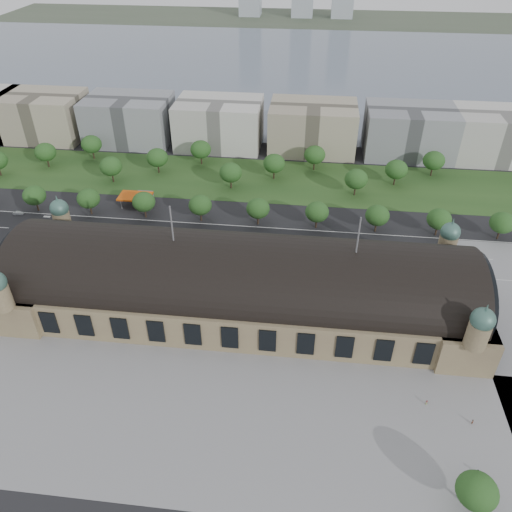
# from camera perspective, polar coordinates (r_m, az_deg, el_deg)

# --- Properties ---
(ground) EXTENTS (900.00, 900.00, 0.00)m
(ground) POSITION_cam_1_polar(r_m,az_deg,el_deg) (165.84, -1.83, -5.99)
(ground) COLOR black
(ground) RESTS_ON ground
(station) EXTENTS (150.00, 48.40, 44.30)m
(station) POSITION_cam_1_polar(r_m,az_deg,el_deg) (159.20, -1.90, -3.22)
(station) COLOR #887954
(station) RESTS_ON ground
(plaza_south) EXTENTS (190.00, 48.00, 0.12)m
(plaza_south) POSITION_cam_1_polar(r_m,az_deg,el_deg) (135.53, -0.18, -18.69)
(plaza_south) COLOR gray
(plaza_south) RESTS_ON ground
(road_slab) EXTENTS (260.00, 26.00, 0.10)m
(road_slab) POSITION_cam_1_polar(r_m,az_deg,el_deg) (198.58, -6.01, 1.74)
(road_slab) COLOR black
(road_slab) RESTS_ON ground
(grass_belt) EXTENTS (300.00, 45.00, 0.10)m
(grass_belt) POSITION_cam_1_polar(r_m,az_deg,el_deg) (244.43, -2.25, 8.83)
(grass_belt) COLOR #24461C
(grass_belt) RESTS_ON ground
(petrol_station) EXTENTS (14.00, 13.00, 5.05)m
(petrol_station) POSITION_cam_1_polar(r_m,az_deg,el_deg) (228.31, -13.08, 6.66)
(petrol_station) COLOR #C94C0B
(petrol_station) RESTS_ON ground
(lake) EXTENTS (700.00, 320.00, 0.08)m
(lake) POSITION_cam_1_polar(r_m,az_deg,el_deg) (435.10, 4.08, 20.89)
(lake) COLOR slate
(lake) RESTS_ON ground
(far_shore) EXTENTS (700.00, 120.00, 0.14)m
(far_shore) POSITION_cam_1_polar(r_m,az_deg,el_deg) (630.49, 5.23, 25.44)
(far_shore) COLOR #44513D
(far_shore) RESTS_ON ground
(office_1) EXTENTS (45.00, 32.00, 24.00)m
(office_1) POSITION_cam_1_polar(r_m,az_deg,el_deg) (311.84, -23.24, 14.51)
(office_1) COLOR tan
(office_1) RESTS_ON ground
(office_2) EXTENTS (45.00, 32.00, 24.00)m
(office_2) POSITION_cam_1_polar(r_m,az_deg,el_deg) (291.20, -14.29, 14.88)
(office_2) COLOR gray
(office_2) RESTS_ON ground
(office_3) EXTENTS (45.00, 32.00, 24.00)m
(office_3) POSITION_cam_1_polar(r_m,az_deg,el_deg) (278.11, -4.23, 14.88)
(office_3) COLOR silver
(office_3) RESTS_ON ground
(office_4) EXTENTS (45.00, 32.00, 24.00)m
(office_4) POSITION_cam_1_polar(r_m,az_deg,el_deg) (273.68, 6.47, 14.40)
(office_4) COLOR tan
(office_4) RESTS_ON ground
(office_5) EXTENTS (45.00, 32.00, 24.00)m
(office_5) POSITION_cam_1_polar(r_m,az_deg,el_deg) (278.30, 17.09, 13.45)
(office_5) COLOR gray
(office_5) RESTS_ON ground
(office_6) EXTENTS (45.00, 32.00, 24.00)m
(office_6) POSITION_cam_1_polar(r_m,az_deg,el_deg) (289.87, 26.02, 12.29)
(office_6) COLOR silver
(office_6) RESTS_ON ground
(tree_row_1) EXTENTS (9.60, 9.60, 11.52)m
(tree_row_1) POSITION_cam_1_polar(r_m,az_deg,el_deg) (233.82, -24.01, 6.34)
(tree_row_1) COLOR #2D2116
(tree_row_1) RESTS_ON ground
(tree_row_2) EXTENTS (9.60, 9.60, 11.52)m
(tree_row_2) POSITION_cam_1_polar(r_m,az_deg,el_deg) (222.95, -18.61, 6.24)
(tree_row_2) COLOR #2D2116
(tree_row_2) RESTS_ON ground
(tree_row_3) EXTENTS (9.60, 9.60, 11.52)m
(tree_row_3) POSITION_cam_1_polar(r_m,az_deg,el_deg) (214.22, -12.71, 6.06)
(tree_row_3) COLOR #2D2116
(tree_row_3) RESTS_ON ground
(tree_row_4) EXTENTS (9.60, 9.60, 11.52)m
(tree_row_4) POSITION_cam_1_polar(r_m,az_deg,el_deg) (207.91, -6.39, 5.80)
(tree_row_4) COLOR #2D2116
(tree_row_4) RESTS_ON ground
(tree_row_5) EXTENTS (9.60, 9.60, 11.52)m
(tree_row_5) POSITION_cam_1_polar(r_m,az_deg,el_deg) (204.25, 0.23, 5.45)
(tree_row_5) COLOR #2D2116
(tree_row_5) RESTS_ON ground
(tree_row_6) EXTENTS (9.60, 9.60, 11.52)m
(tree_row_6) POSITION_cam_1_polar(r_m,az_deg,el_deg) (203.37, 6.99, 5.02)
(tree_row_6) COLOR #2D2116
(tree_row_6) RESTS_ON ground
(tree_row_7) EXTENTS (9.60, 9.60, 11.52)m
(tree_row_7) POSITION_cam_1_polar(r_m,az_deg,el_deg) (205.31, 13.71, 4.52)
(tree_row_7) COLOR #2D2116
(tree_row_7) RESTS_ON ground
(tree_row_8) EXTENTS (9.60, 9.60, 11.52)m
(tree_row_8) POSITION_cam_1_polar(r_m,az_deg,el_deg) (209.99, 20.20, 3.98)
(tree_row_8) COLOR #2D2116
(tree_row_8) RESTS_ON ground
(tree_row_9) EXTENTS (9.60, 9.60, 11.52)m
(tree_row_9) POSITION_cam_1_polar(r_m,az_deg,el_deg) (217.24, 26.33, 3.43)
(tree_row_9) COLOR #2D2116
(tree_row_9) RESTS_ON ground
(tree_belt_1) EXTENTS (10.40, 10.40, 12.48)m
(tree_belt_1) POSITION_cam_1_polar(r_m,az_deg,el_deg) (273.39, -22.94, 10.89)
(tree_belt_1) COLOR #2D2116
(tree_belt_1) RESTS_ON ground
(tree_belt_2) EXTENTS (10.40, 10.40, 12.48)m
(tree_belt_2) POSITION_cam_1_polar(r_m,az_deg,el_deg) (274.79, -18.30, 12.04)
(tree_belt_2) COLOR #2D2116
(tree_belt_2) RESTS_ON ground
(tree_belt_3) EXTENTS (10.40, 10.40, 12.48)m
(tree_belt_3) POSITION_cam_1_polar(r_m,az_deg,el_deg) (247.37, -16.26, 9.81)
(tree_belt_3) COLOR #2D2116
(tree_belt_3) RESTS_ON ground
(tree_belt_4) EXTENTS (10.40, 10.40, 12.48)m
(tree_belt_4) POSITION_cam_1_polar(r_m,az_deg,el_deg) (251.23, -11.22, 10.97)
(tree_belt_4) COLOR #2D2116
(tree_belt_4) RESTS_ON ground
(tree_belt_5) EXTENTS (10.40, 10.40, 12.48)m
(tree_belt_5) POSITION_cam_1_polar(r_m,az_deg,el_deg) (257.00, -6.34, 12.01)
(tree_belt_5) COLOR #2D2116
(tree_belt_5) RESTS_ON ground
(tree_belt_6) EXTENTS (10.40, 10.40, 12.48)m
(tree_belt_6) POSITION_cam_1_polar(r_m,az_deg,el_deg) (232.16, -2.91, 9.51)
(tree_belt_6) COLOR #2D2116
(tree_belt_6) RESTS_ON ground
(tree_belt_7) EXTENTS (10.40, 10.40, 12.48)m
(tree_belt_7) POSITION_cam_1_polar(r_m,az_deg,el_deg) (240.81, 2.08, 10.53)
(tree_belt_7) COLOR #2D2116
(tree_belt_7) RESTS_ON ground
(tree_belt_8) EXTENTS (10.40, 10.40, 12.48)m
(tree_belt_8) POSITION_cam_1_polar(r_m,az_deg,el_deg) (251.17, 6.73, 11.41)
(tree_belt_8) COLOR #2D2116
(tree_belt_8) RESTS_ON ground
(tree_belt_9) EXTENTS (10.40, 10.40, 12.48)m
(tree_belt_9) POSITION_cam_1_polar(r_m,az_deg,el_deg) (230.44, 11.39, 8.62)
(tree_belt_9) COLOR #2D2116
(tree_belt_9) RESTS_ON ground
(tree_belt_10) EXTENTS (10.40, 10.40, 12.48)m
(tree_belt_10) POSITION_cam_1_polar(r_m,az_deg,el_deg) (243.63, 15.75, 9.50)
(tree_belt_10) COLOR #2D2116
(tree_belt_10) RESTS_ON ground
(tree_belt_11) EXTENTS (10.40, 10.40, 12.48)m
(tree_belt_11) POSITION_cam_1_polar(r_m,az_deg,el_deg) (258.11, 19.67, 10.24)
(tree_belt_11) COLOR #2D2116
(tree_belt_11) RESTS_ON ground
(tree_plaza_s) EXTENTS (9.00, 9.00, 10.64)m
(tree_plaza_s) POSITION_cam_1_polar(r_m,az_deg,el_deg) (127.33, 23.94, -23.36)
(tree_plaza_s) COLOR #2D2116
(tree_plaza_s) RESTS_ON ground
(traffic_car_1) EXTENTS (4.50, 1.84, 1.45)m
(traffic_car_1) POSITION_cam_1_polar(r_m,az_deg,el_deg) (237.21, -25.52, 4.45)
(traffic_car_1) COLOR gray
(traffic_car_1) RESTS_ON ground
(traffic_car_2) EXTENTS (5.19, 2.88, 1.37)m
(traffic_car_2) POSITION_cam_1_polar(r_m,az_deg,el_deg) (207.84, -20.80, 1.27)
(traffic_car_2) COLOR black
(traffic_car_2) RESTS_ON ground
(traffic_car_3) EXTENTS (5.85, 2.84, 1.64)m
(traffic_car_3) POSITION_cam_1_polar(r_m,az_deg,el_deg) (199.18, -7.98, 1.97)
(traffic_car_3) COLOR maroon
(traffic_car_3) RESTS_ON ground
(traffic_car_4) EXTENTS (4.95, 2.47, 1.62)m
(traffic_car_4) POSITION_cam_1_polar(r_m,az_deg,el_deg) (196.11, -3.35, 1.69)
(traffic_car_4) COLOR #1F1A4B
(traffic_car_4) RESTS_ON ground
(traffic_car_5) EXTENTS (5.09, 2.18, 1.63)m
(traffic_car_5) POSITION_cam_1_polar(r_m,az_deg,el_deg) (198.17, 14.49, 0.88)
(traffic_car_5) COLOR #585A5F
(traffic_car_5) RESTS_ON ground
(traffic_car_6) EXTENTS (5.28, 2.78, 1.42)m
(traffic_car_6) POSITION_cam_1_polar(r_m,az_deg,el_deg) (201.40, 24.27, -0.86)
(traffic_car_6) COLOR silver
(traffic_car_6) RESTS_ON ground
(parked_car_0) EXTENTS (4.32, 2.80, 1.34)m
(parked_car_0) POSITION_cam_1_polar(r_m,az_deg,el_deg) (205.02, -21.60, 0.56)
(parked_car_0) COLOR black
(parked_car_0) RESTS_ON ground
(parked_car_1) EXTENTS (5.92, 4.85, 1.50)m
(parked_car_1) POSITION_cam_1_polar(r_m,az_deg,el_deg) (204.75, -22.34, 0.34)
(parked_car_1) COLOR #992C13
(parked_car_1) RESTS_ON ground
(parked_car_2) EXTENTS (5.49, 4.48, 1.50)m
(parked_car_2) POSITION_cam_1_polar(r_m,az_deg,el_deg) (197.01, -15.92, 0.36)
(parked_car_2) COLOR #1C1948
(parked_car_2) RESTS_ON ground
(parked_car_3) EXTENTS (4.46, 3.75, 1.44)m
(parked_car_3) POSITION_cam_1_polar(r_m,az_deg,el_deg) (193.93, -16.22, -0.33)
(parked_car_3) COLOR #595A61
(parked_car_3) RESTS_ON ground
(parked_car_4) EXTENTS (4.36, 3.31, 1.38)m
(parked_car_4) POSITION_cam_1_polar(r_m,az_deg,el_deg) (186.37, -9.22, -0.85)
(parked_car_4) COLOR white
(parked_car_4) RESTS_ON ground
(parked_car_5) EXTENTS (6.06, 4.54, 1.53)m
(parked_car_5) POSITION_cam_1_polar(r_m,az_deg,el_deg) (196.44, -15.50, 0.34)
(parked_car_5) COLOR #9A9EA2
(parked_car_5) RESTS_ON ground
(parked_car_6) EXTENTS (5.05, 4.68, 1.43)m
(parked_car_6) POSITION_cam_1_polar(r_m,az_deg,el_deg) (188.30, -7.48, -0.23)
(parked_car_6) COLOR black
(parked_car_6) RESTS_ON ground
(bus_west) EXTENTS (10.94, 3.50, 3.00)m
(bus_west) POSITION_cam_1_polar(r_m,az_deg,el_deg) (190.87, -3.48, 0.88)
(bus_west) COLOR #AB1B2B
(bus_west) RESTS_ON ground
(bus_mid) EXTENTS (12.96, 4.16, 3.55)m
(bus_mid) POSITION_cam_1_polar(r_m,az_deg,el_deg) (187.43, 1.89, 0.30)
(bus_mid) COLOR #BFB3AF
(bus_mid) RESTS_ON ground
(bus_east) EXTENTS (13.17, 3.57, 3.64)m
(bus_east) POSITION_cam_1_polar(r_m,az_deg,el_deg) (188.75, 3.06, 0.57)
(bus_east) COLOR silver
(bus_east) RESTS_ON ground
(pedestrian_0) EXTENTS (0.86, 0.66, 1.56)m
(pedestrian_0) POSITION_cam_1_polar(r_m,az_deg,el_deg) (145.93, 18.91, -15.57)
(pedestrian_0) COLOR gray
(pedestrian_0) RESTS_ON ground
(pedestrian_1) EXTENTS (0.65, 0.73, 1.69)m
(pedestrian_1) POSITION_cam_1_polar(r_m,az_deg,el_deg) (145.96, 23.51, -17.00)
(pedestrian_1) COLOR gray
(pedestrian_1) RESTS_ON ground
(pedestrian_4) EXTENTS (0.87, 1.09, 1.56)m
(pedestrian_4) POSITION_cam_1_polar(r_m,az_deg,el_deg) (137.61, 24.00, -21.63)
(pedestrian_4) COLOR gray
(pedestrian_4) RESTS_ON ground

